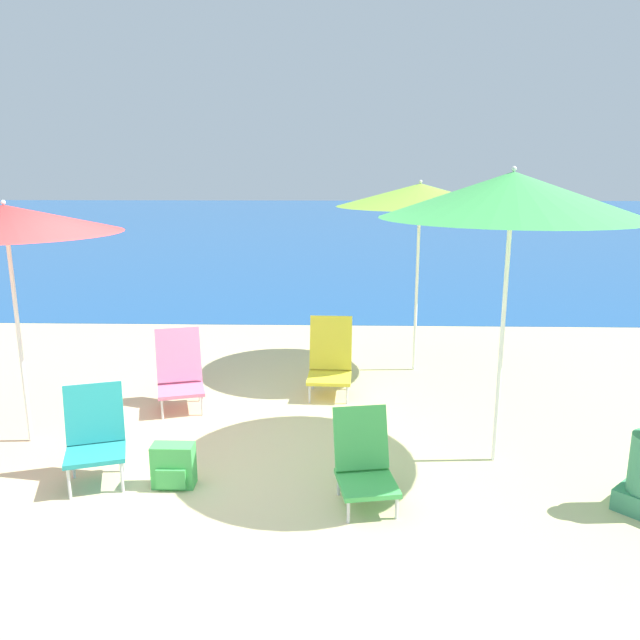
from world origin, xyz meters
TOP-DOWN VIEW (x-y plane):
  - ground_plane at (0.00, 0.00)m, footprint 60.00×60.00m
  - sea_water at (0.00, 24.91)m, footprint 60.00×40.00m
  - beach_umbrella_green at (2.62, 0.25)m, footprint 2.06×2.06m
  - beach_umbrella_red at (-1.52, 0.52)m, footprint 1.92×1.92m
  - beach_umbrella_lime at (2.23, 2.71)m, footprint 1.96×1.96m
  - beach_chair_pink at (-0.36, 1.43)m, footprint 0.61×0.70m
  - beach_chair_green at (1.48, -0.42)m, footprint 0.50×0.62m
  - beach_chair_teal at (-0.63, -0.17)m, footprint 0.57×0.58m
  - beach_chair_yellow at (1.20, 1.89)m, footprint 0.49×0.64m
  - backpack_green at (0.01, -0.27)m, footprint 0.33×0.19m

SIDE VIEW (x-z plane):
  - ground_plane at x=0.00m, z-range 0.00..0.00m
  - sea_water at x=0.00m, z-range 0.00..0.01m
  - backpack_green at x=0.01m, z-range 0.00..0.34m
  - beach_chair_green at x=1.48m, z-range -0.03..0.65m
  - beach_chair_pink at x=-0.36m, z-range -0.02..0.78m
  - beach_chair_yellow at x=1.20m, z-range -0.03..0.79m
  - beach_chair_teal at x=-0.63m, z-range 0.01..0.78m
  - beach_umbrella_red at x=-1.52m, z-range 0.92..3.09m
  - beach_umbrella_lime at x=2.23m, z-range 0.97..3.27m
  - beach_umbrella_green at x=2.62m, z-range 1.00..3.44m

